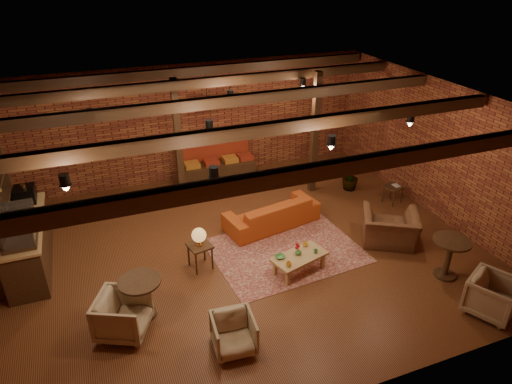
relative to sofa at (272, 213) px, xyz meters
name	(u,v)px	position (x,y,z in m)	size (l,w,h in m)	color
floor	(238,251)	(-1.09, -0.73, -0.33)	(10.00, 10.00, 0.00)	#3F1C0F
ceiling	(235,107)	(-1.09, -0.73, 2.87)	(10.00, 8.00, 0.02)	black
wall_back	(189,123)	(-1.09, 3.27, 1.27)	(10.00, 0.02, 3.20)	maroon
wall_front	(338,317)	(-1.09, -4.73, 1.27)	(10.00, 0.02, 3.20)	maroon
wall_right	(438,150)	(3.91, -0.73, 1.27)	(0.02, 8.00, 3.20)	maroon
ceiling_beams	(235,113)	(-1.09, -0.73, 2.75)	(9.80, 6.40, 0.22)	black
ceiling_pipe	(211,102)	(-1.09, 0.87, 2.52)	(0.12, 0.12, 9.60)	black
post_left	(178,144)	(-1.69, 1.87, 1.27)	(0.16, 0.16, 3.20)	black
post_right	(315,134)	(1.71, 1.27, 1.27)	(0.16, 0.16, 3.20)	black
service_counter	(25,233)	(-5.19, 0.27, 0.47)	(0.80, 2.50, 1.60)	black
plant_counter	(26,209)	(-5.09, 0.47, 0.89)	(0.35, 0.39, 0.30)	#337F33
banquette	(216,163)	(-0.49, 2.82, 0.17)	(2.10, 0.70, 1.00)	maroon
service_sign	(219,103)	(-0.49, 2.37, 2.02)	(0.86, 0.06, 0.30)	#FF5519
ceiling_spotlights	(235,125)	(-1.09, -0.73, 2.53)	(6.40, 4.40, 0.28)	black
rug	(286,250)	(-0.13, -1.09, -0.32)	(3.07, 2.35, 0.01)	maroon
sofa	(272,213)	(0.00, 0.00, 0.00)	(2.24, 0.88, 0.65)	#A64217
coffee_table	(299,257)	(-0.19, -1.83, 0.01)	(1.22, 0.83, 0.63)	#A5804D
side_table_lamp	(199,238)	(-1.98, -1.00, 0.38)	(0.52, 0.52, 0.92)	black
round_table_left	(141,292)	(-3.29, -1.99, 0.19)	(0.74, 0.74, 0.77)	black
armchair_a	(123,313)	(-3.64, -2.28, 0.09)	(0.80, 0.75, 0.83)	beige
armchair_b	(234,332)	(-2.04, -3.29, 0.02)	(0.67, 0.62, 0.68)	beige
armchair_right	(390,223)	(2.11, -1.62, 0.18)	(1.16, 0.75, 1.01)	brown
side_table_book	(393,188)	(3.31, -0.10, 0.10)	(0.52, 0.52, 0.48)	black
round_table_right	(450,252)	(2.48, -3.01, 0.24)	(0.72, 0.72, 0.84)	black
armchair_far	(493,294)	(2.47, -4.13, 0.07)	(0.77, 0.72, 0.80)	beige
plant_tall	(353,149)	(2.69, 0.94, 0.86)	(1.33, 1.33, 2.37)	#4C7F4C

